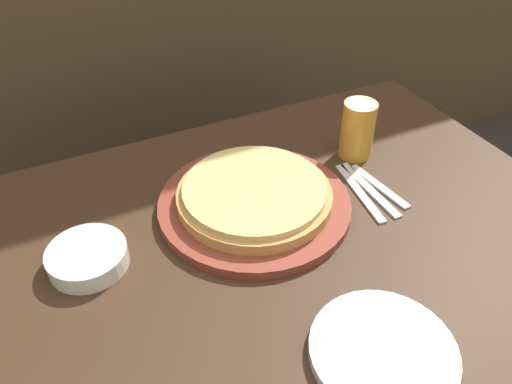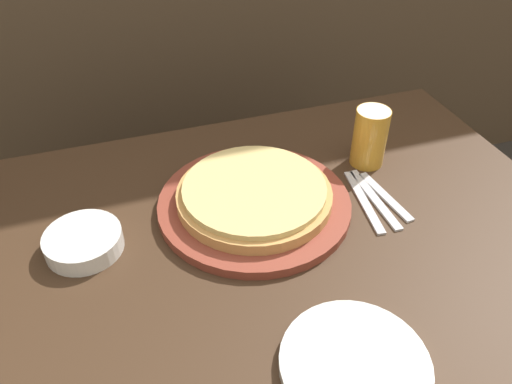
{
  "view_description": "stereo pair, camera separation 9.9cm",
  "coord_description": "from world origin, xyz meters",
  "views": [
    {
      "loc": [
        -0.33,
        -0.6,
        1.39
      ],
      "look_at": [
        0.0,
        0.1,
        0.77
      ],
      "focal_mm": 35.0,
      "sensor_mm": 36.0,
      "label": 1
    },
    {
      "loc": [
        -0.24,
        -0.63,
        1.39
      ],
      "look_at": [
        0.0,
        0.1,
        0.77
      ],
      "focal_mm": 35.0,
      "sensor_mm": 36.0,
      "label": 2
    }
  ],
  "objects": [
    {
      "name": "dining_table",
      "position": [
        0.0,
        0.0,
        0.37
      ],
      "size": [
        1.23,
        0.88,
        0.73
      ],
      "color": "#3D2819",
      "rests_on": "ground_plane"
    },
    {
      "name": "pizza_on_board",
      "position": [
        0.0,
        0.1,
        0.76
      ],
      "size": [
        0.39,
        0.39,
        0.06
      ],
      "color": "brown",
      "rests_on": "dining_table"
    },
    {
      "name": "beer_glass",
      "position": [
        0.29,
        0.17,
        0.8
      ],
      "size": [
        0.07,
        0.07,
        0.13
      ],
      "color": "gold",
      "rests_on": "dining_table"
    },
    {
      "name": "dinner_plate",
      "position": [
        0.03,
        -0.29,
        0.74
      ],
      "size": [
        0.22,
        0.22,
        0.02
      ],
      "color": "silver",
      "rests_on": "dining_table"
    },
    {
      "name": "side_bowl",
      "position": [
        -0.33,
        0.08,
        0.75
      ],
      "size": [
        0.14,
        0.14,
        0.04
      ],
      "color": "silver",
      "rests_on": "dining_table"
    },
    {
      "name": "fork",
      "position": [
        0.22,
        0.04,
        0.73
      ],
      "size": [
        0.04,
        0.2,
        0.0
      ],
      "color": "silver",
      "rests_on": "dining_table"
    },
    {
      "name": "dinner_knife",
      "position": [
        0.24,
        0.04,
        0.73
      ],
      "size": [
        0.02,
        0.2,
        0.0
      ],
      "color": "silver",
      "rests_on": "dining_table"
    },
    {
      "name": "spoon",
      "position": [
        0.27,
        0.04,
        0.73
      ],
      "size": [
        0.04,
        0.17,
        0.0
      ],
      "color": "silver",
      "rests_on": "dining_table"
    }
  ]
}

